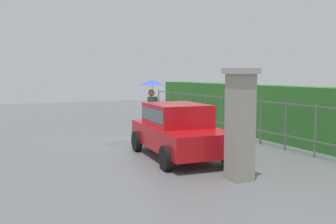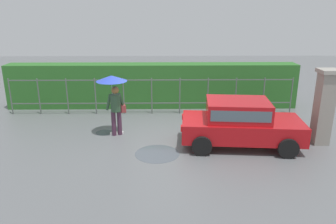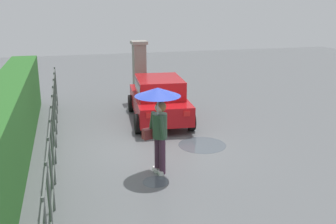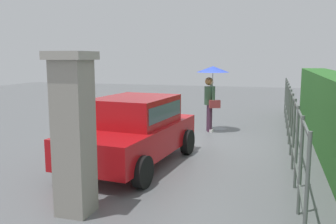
# 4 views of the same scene
# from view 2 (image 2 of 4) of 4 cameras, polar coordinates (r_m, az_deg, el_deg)

# --- Properties ---
(ground_plane) EXTENTS (40.00, 40.00, 0.00)m
(ground_plane) POSITION_cam_2_polar(r_m,az_deg,el_deg) (11.05, -0.75, -4.57)
(ground_plane) COLOR slate
(car) EXTENTS (3.86, 2.13, 1.48)m
(car) POSITION_cam_2_polar(r_m,az_deg,el_deg) (10.46, 12.45, -1.61)
(car) COLOR #B71116
(car) RESTS_ON ground
(pedestrian) EXTENTS (1.03, 1.03, 2.07)m
(pedestrian) POSITION_cam_2_polar(r_m,az_deg,el_deg) (11.06, -9.46, 3.61)
(pedestrian) COLOR #47283D
(pedestrian) RESTS_ON ground
(gate_pillar) EXTENTS (0.60, 0.60, 2.42)m
(gate_pillar) POSITION_cam_2_polar(r_m,az_deg,el_deg) (11.36, 25.56, 0.88)
(gate_pillar) COLOR gray
(gate_pillar) RESTS_ON ground
(fence_section) EXTENTS (11.56, 0.05, 1.50)m
(fence_section) POSITION_cam_2_polar(r_m,az_deg,el_deg) (13.39, -2.85, 3.10)
(fence_section) COLOR #59605B
(fence_section) RESTS_ON ground
(hedge_row) EXTENTS (12.51, 0.90, 1.90)m
(hedge_row) POSITION_cam_2_polar(r_m,az_deg,el_deg) (14.40, -2.72, 4.66)
(hedge_row) COLOR #2D6B28
(hedge_row) RESTS_ON ground
(puddle_near) EXTENTS (1.35, 1.35, 0.00)m
(puddle_near) POSITION_cam_2_polar(r_m,az_deg,el_deg) (9.91, -1.89, -7.29)
(puddle_near) COLOR #4C545B
(puddle_near) RESTS_ON ground
(puddle_far) EXTENTS (0.59, 0.59, 0.00)m
(puddle_far) POSITION_cam_2_polar(r_m,az_deg,el_deg) (11.75, -11.06, -3.53)
(puddle_far) COLOR #4C545B
(puddle_far) RESTS_ON ground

